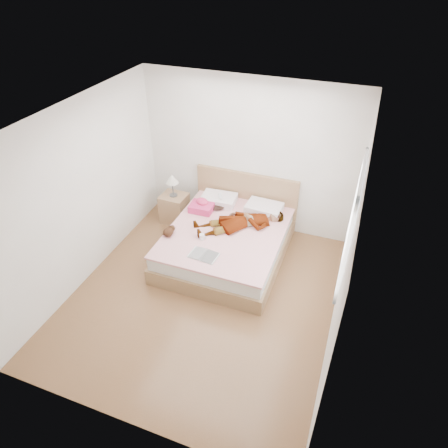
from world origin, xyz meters
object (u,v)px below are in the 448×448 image
woman (241,220)px  magazine (204,255)px  towel (202,206)px  bed (228,239)px  coffee_mug (202,237)px  plush_toy (169,231)px  nightstand (174,206)px  phone (220,196)px

woman → magazine: size_ratio=3.43×
woman → towel: size_ratio=3.81×
bed → coffee_mug: size_ratio=18.71×
plush_toy → nightstand: (-0.43, 1.02, -0.26)m
magazine → coffee_mug: 0.39m
bed → nightstand: 1.32m
phone → towel: 0.35m
nightstand → towel: bearing=-18.8°
magazine → nightstand: 1.72m
towel → phone: bearing=43.3°
woman → bed: 0.40m
bed → plush_toy: size_ratio=8.42×
bed → plush_toy: 0.97m
magazine → bed: bearing=83.0°
magazine → nightstand: nightstand is taller
woman → bed: bearing=-86.6°
bed → coffee_mug: (-0.26, -0.42, 0.28)m
nightstand → coffee_mug: bearing=-44.8°
bed → nightstand: bearing=156.6°
bed → nightstand: bed is taller
phone → magazine: phone is taller
woman → plush_toy: woman is taller
magazine → coffee_mug: bearing=116.0°
phone → towel: bearing=-173.1°
coffee_mug → plush_toy: (-0.51, -0.08, 0.02)m
magazine → plush_toy: (-0.68, 0.27, 0.06)m
coffee_mug → plush_toy: size_ratio=0.45×
bed → magazine: bearing=-97.0°
woman → nightstand: (-1.37, 0.39, -0.30)m
plush_toy → woman: bearing=33.9°
phone → magazine: (0.24, -1.30, -0.19)m
bed → coffee_mug: bearing=-122.2°
bed → magazine: bed is taller
magazine → nightstand: size_ratio=0.45×
magazine → plush_toy: plush_toy is taller
phone → plush_toy: bearing=-149.6°
magazine → coffee_mug: coffee_mug is taller
phone → nightstand: size_ratio=0.11×
phone → bed: size_ratio=0.05×
plush_toy → nightstand: nightstand is taller
woman → plush_toy: size_ratio=5.97×
magazine → phone: bearing=100.5°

